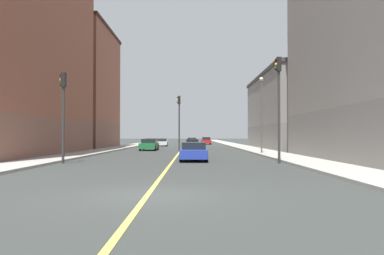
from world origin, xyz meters
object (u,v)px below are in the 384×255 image
building_right_midblock (75,88)px  street_lamp_left_near (263,107)px  traffic_light_right_near (64,104)px  car_orange (193,141)px  traffic_light_median_far (180,116)px  building_left_mid (300,112)px  car_white (163,142)px  car_black (193,144)px  car_red (207,141)px  car_silver (153,143)px  car_blue (195,152)px  building_right_corner (1,18)px  traffic_light_left_near (280,95)px  car_green (150,145)px

building_right_midblock → street_lamp_left_near: building_right_midblock is taller
traffic_light_right_near → car_orange: 48.69m
building_right_midblock → street_lamp_left_near: (23.11, -18.26, -3.96)m
traffic_light_right_near → traffic_light_median_far: 20.56m
building_left_mid → car_white: bearing=144.9°
car_white → car_orange: car_orange is taller
building_left_mid → car_black: 14.99m
traffic_light_median_far → car_red: size_ratio=1.38×
car_black → traffic_light_right_near: bearing=-105.3°
car_black → car_silver: size_ratio=0.99×
traffic_light_right_near → car_blue: bearing=15.8°
building_right_corner → street_lamp_left_near: building_right_corner is taller
building_right_midblock → car_white: 17.01m
traffic_light_median_far → car_red: (4.22, 32.34, -3.33)m
traffic_light_left_near → car_red: (-2.73, 51.78, -3.62)m
car_red → car_silver: 23.53m
building_right_midblock → street_lamp_left_near: 29.71m
traffic_light_right_near → traffic_light_median_far: (6.69, 19.44, 0.28)m
building_right_corner → street_lamp_left_near: size_ratio=3.44×
traffic_light_right_near → car_red: 53.01m
traffic_light_right_near → car_white: bearing=85.5°
street_lamp_left_near → car_white: (-11.52, 27.96, -3.84)m
building_right_midblock → car_black: building_right_midblock is taller
traffic_light_left_near → building_right_midblock: bearing=126.3°
traffic_light_median_far → car_black: (1.49, 10.50, -3.40)m
building_left_mid → car_green: building_left_mid is taller
street_lamp_left_near → building_right_corner: bearing=-172.6°
traffic_light_left_near → traffic_light_right_near: traffic_light_left_near is taller
car_red → building_left_mid: bearing=-66.1°
car_black → car_red: (2.73, 21.84, 0.06)m
car_white → traffic_light_left_near: bearing=-75.2°
car_silver → car_blue: car_silver is taller
building_left_mid → traffic_light_right_near: bearing=-129.9°
car_black → building_right_corner: bearing=-128.2°
car_green → car_black: bearing=59.2°
building_left_mid → car_orange: size_ratio=4.97×
building_right_corner → traffic_light_left_near: 24.97m
traffic_light_median_far → street_lamp_left_near: 11.01m
car_red → car_silver: bearing=-111.0°
car_red → building_right_midblock: bearing=-131.8°
building_left_mid → traffic_light_left_near: building_left_mid is taller
building_right_corner → traffic_light_median_far: (15.14, 10.60, -7.87)m
building_right_midblock → car_blue: size_ratio=4.23×
car_green → car_silver: size_ratio=0.99×
traffic_light_left_near → traffic_light_right_near: (-13.64, -0.00, -0.57)m
car_white → car_green: (-0.03, -18.37, 0.05)m
car_white → building_left_mid: bearing=-35.1°
traffic_light_right_near → building_left_mid: bearing=50.1°
traffic_light_median_far → car_green: size_ratio=1.39×
traffic_light_left_near → car_black: bearing=100.3°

